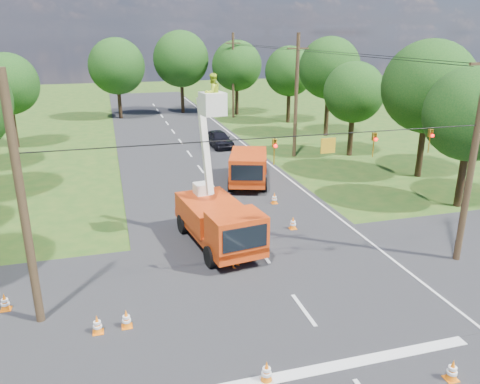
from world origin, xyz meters
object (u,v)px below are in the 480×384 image
object	(u,v)px
traffic_cone_4	(126,319)
traffic_cone_1	(452,370)
bucket_truck	(218,213)
pole_right_near	(474,153)
traffic_cone_3	(274,198)
tree_right_d	(329,68)
traffic_cone_0	(267,372)
tree_far_b	(181,59)
pole_right_far	(233,75)
tree_left_f	(7,84)
tree_right_a	(472,114)
traffic_cone_2	(293,223)
tree_far_c	(237,66)
distant_car	(219,139)
pole_left	(23,206)
tree_far_a	(117,66)
traffic_cone_5	(97,325)
traffic_cone_6	(5,302)
tree_right_c	(354,92)
tree_right_e	(290,71)
traffic_cone_7	(259,170)
tree_right_b	(429,87)
pole_right_mid	(296,95)
second_truck	(248,166)
ground_worker	(236,249)

from	to	relation	value
traffic_cone_4	traffic_cone_1	bearing A→B (deg)	-30.13
bucket_truck	pole_right_near	world-z (taller)	pole_right_near
traffic_cone_3	tree_right_d	xyz separation A→B (m)	(11.91, 17.66, 6.32)
traffic_cone_0	tree_far_b	world-z (taller)	tree_far_b
pole_right_far	tree_far_b	xyz separation A→B (m)	(-5.50, 5.00, 1.70)
pole_right_near	tree_left_f	size ratio (longest dim) A/B	1.19
traffic_cone_1	pole_right_near	size ratio (longest dim) A/B	0.07
bucket_truck	tree_right_a	bearing A→B (deg)	-2.40
traffic_cone_2	tree_far_c	distance (m)	37.74
distant_car	pole_left	size ratio (longest dim) A/B	0.49
bucket_truck	traffic_cone_0	bearing A→B (deg)	-103.06
traffic_cone_1	tree_far_a	distance (m)	50.62
traffic_cone_4	traffic_cone_5	xyz separation A→B (m)	(-0.99, -0.07, 0.00)
distant_car	tree_right_a	size ratio (longest dim) A/B	0.54
bucket_truck	traffic_cone_4	xyz separation A→B (m)	(-4.72, -5.70, -1.38)
traffic_cone_6	tree_far_a	world-z (taller)	tree_far_a
tree_right_d	bucket_truck	bearing A→B (deg)	-126.29
bucket_truck	traffic_cone_6	size ratio (longest dim) A/B	11.65
tree_right_c	tree_right_e	size ratio (longest dim) A/B	0.91
traffic_cone_7	distant_car	bearing A→B (deg)	95.17
traffic_cone_5	bucket_truck	bearing A→B (deg)	45.30
tree_far_b	tree_left_f	bearing A→B (deg)	-139.88
distant_car	tree_right_b	distance (m)	18.52
traffic_cone_2	pole_right_mid	distance (m)	16.52
distant_car	pole_right_near	world-z (taller)	pole_right_near
traffic_cone_4	traffic_cone_6	distance (m)	4.96
traffic_cone_0	tree_far_a	world-z (taller)	tree_far_a
distant_car	tree_right_c	distance (m)	12.60
tree_far_a	tree_far_c	distance (m)	14.53
second_truck	traffic_cone_0	distance (m)	19.58
pole_right_near	tree_far_a	xyz separation A→B (m)	(-13.50, 43.00, 1.08)
ground_worker	tree_right_a	distance (m)	16.23
traffic_cone_2	tree_right_d	size ratio (longest dim) A/B	0.07
bucket_truck	tree_far_c	size ratio (longest dim) A/B	0.90
pole_right_near	pole_left	distance (m)	18.01
traffic_cone_3	pole_left	xyz separation A→B (m)	(-12.39, -9.34, 4.14)
tree_left_f	traffic_cone_2	bearing A→B (deg)	-54.91
distant_car	tree_right_e	distance (m)	15.50
traffic_cone_2	pole_left	bearing A→B (deg)	-155.98
traffic_cone_1	tree_far_a	size ratio (longest dim) A/B	0.07
traffic_cone_1	traffic_cone_2	distance (m)	12.03
pole_left	tree_right_b	size ratio (longest dim) A/B	0.93
tree_far_b	traffic_cone_6	bearing A→B (deg)	-107.51
second_truck	tree_far_a	bearing A→B (deg)	122.82
ground_worker	tree_left_f	bearing A→B (deg)	66.99
tree_left_f	tree_right_e	size ratio (longest dim) A/B	0.97
traffic_cone_7	traffic_cone_3	bearing A→B (deg)	-99.61
distant_car	traffic_cone_6	world-z (taller)	distant_car
bucket_truck	tree_right_a	size ratio (longest dim) A/B	1.00
pole_right_near	pole_right_mid	distance (m)	20.00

